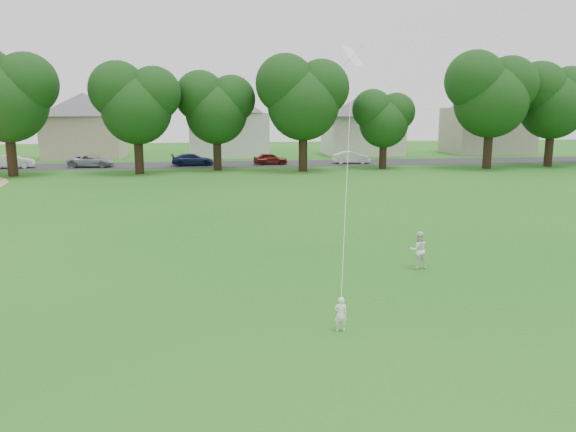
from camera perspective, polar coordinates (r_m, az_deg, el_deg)
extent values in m
plane|color=#145A15|center=(15.27, 2.05, -9.89)|extent=(160.00, 160.00, 0.00)
cube|color=#2D2D30|center=(56.36, -5.62, 5.26)|extent=(90.00, 7.00, 0.01)
imported|color=white|center=(14.05, 5.37, -9.89)|extent=(0.34, 0.24, 0.88)
imported|color=white|center=(19.75, 13.09, -3.38)|extent=(0.63, 0.50, 1.30)
plane|color=white|center=(20.12, 6.58, 15.85)|extent=(1.04, 1.05, 0.70)
cylinder|color=white|center=(16.66, 6.08, 5.63)|extent=(0.01, 0.01, 9.51)
cylinder|color=black|center=(51.06, -26.30, 5.89)|extent=(0.78, 0.78, 4.01)
cylinder|color=black|center=(49.27, -14.92, 6.27)|extent=(0.75, 0.75, 3.63)
cylinder|color=black|center=(50.91, -7.20, 6.56)|extent=(0.73, 0.73, 3.40)
cylinder|color=black|center=(49.71, 1.54, 6.84)|extent=(0.78, 0.78, 3.92)
cylinder|color=black|center=(52.70, 9.62, 6.30)|extent=(0.68, 0.68, 2.80)
cylinder|color=black|center=(54.99, 19.64, 6.70)|extent=(0.79, 0.79, 4.12)
cylinder|color=black|center=(59.41, 25.00, 6.43)|extent=(0.77, 0.77, 3.81)
imported|color=silver|center=(58.05, -26.19, 4.99)|extent=(3.90, 1.77, 1.24)
imported|color=#9B9CA9|center=(56.30, -19.35, 5.31)|extent=(4.34, 2.21, 1.17)
imported|color=#162045|center=(55.27, -9.68, 5.67)|extent=(4.10, 1.83, 1.17)
imported|color=#5A1912|center=(55.61, -1.79, 5.83)|extent=(3.40, 1.44, 1.15)
imported|color=white|center=(57.11, 6.45, 5.94)|extent=(3.82, 1.70, 1.22)
cube|color=#C3AD92|center=(67.47, -19.90, 7.56)|extent=(8.16, 7.20, 4.66)
pyramid|color=#525055|center=(67.42, -20.17, 11.71)|extent=(11.78, 11.78, 2.56)
cube|color=white|center=(66.16, -6.08, 8.23)|extent=(8.83, 7.34, 5.00)
pyramid|color=#525055|center=(66.14, -6.17, 12.78)|extent=(12.73, 12.73, 2.75)
cube|color=beige|center=(68.68, 7.52, 8.13)|extent=(8.69, 7.03, 4.61)
pyramid|color=#525055|center=(68.63, 7.62, 12.17)|extent=(12.54, 12.54, 2.54)
cube|color=#A39A87|center=(74.60, 19.57, 8.17)|extent=(9.68, 6.99, 5.55)
pyramid|color=#525055|center=(74.62, 19.86, 12.64)|extent=(13.97, 13.97, 3.05)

